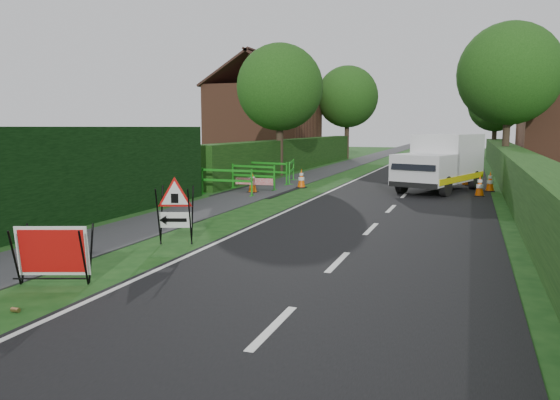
# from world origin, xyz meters

# --- Properties ---
(ground) EXTENTS (120.00, 120.00, 0.00)m
(ground) POSITION_xyz_m (0.00, 0.00, 0.00)
(ground) COLOR #143F12
(ground) RESTS_ON ground
(road_surface) EXTENTS (6.00, 90.00, 0.02)m
(road_surface) POSITION_xyz_m (2.50, 35.00, 0.00)
(road_surface) COLOR black
(road_surface) RESTS_ON ground
(footpath) EXTENTS (2.00, 90.00, 0.02)m
(footpath) POSITION_xyz_m (-3.00, 35.00, 0.01)
(footpath) COLOR #2D2D30
(footpath) RESTS_ON ground
(hedge_west_far) EXTENTS (1.00, 24.00, 1.80)m
(hedge_west_far) POSITION_xyz_m (-5.00, 22.00, 0.00)
(hedge_west_far) COLOR #14380F
(hedge_west_far) RESTS_ON ground
(hedge_east) EXTENTS (1.20, 50.00, 1.50)m
(hedge_east) POSITION_xyz_m (6.50, 16.00, 0.00)
(hedge_east) COLOR #14380F
(hedge_east) RESTS_ON ground
(house_west) EXTENTS (7.50, 7.40, 7.88)m
(house_west) POSITION_xyz_m (-10.00, 30.00, 2.90)
(house_west) COLOR brown
(house_west) RESTS_ON ground
(tree_nw) EXTENTS (4.40, 4.40, 6.70)m
(tree_nw) POSITION_xyz_m (-4.60, 18.00, 4.48)
(tree_nw) COLOR #2D2116
(tree_nw) RESTS_ON ground
(tree_ne) EXTENTS (5.20, 5.20, 7.79)m
(tree_ne) POSITION_xyz_m (6.40, 22.00, 5.17)
(tree_ne) COLOR #2D2116
(tree_ne) RESTS_ON ground
(tree_fw) EXTENTS (4.80, 4.80, 7.24)m
(tree_fw) POSITION_xyz_m (-4.60, 34.00, 4.83)
(tree_fw) COLOR #2D2116
(tree_fw) RESTS_ON ground
(tree_fe) EXTENTS (4.20, 4.20, 6.33)m
(tree_fe) POSITION_xyz_m (6.40, 38.00, 4.22)
(tree_fe) COLOR #2D2116
(tree_fe) RESTS_ON ground
(red_rect_sign) EXTENTS (1.26, 1.00, 0.94)m
(red_rect_sign) POSITION_xyz_m (-1.40, -1.89, 0.54)
(red_rect_sign) COLOR black
(red_rect_sign) RESTS_ON ground
(triangle_sign) EXTENTS (1.05, 1.05, 1.22)m
(triangle_sign) POSITION_xyz_m (-1.13, 1.33, 0.85)
(triangle_sign) COLOR black
(triangle_sign) RESTS_ON ground
(works_van) EXTENTS (3.30, 5.17, 2.21)m
(works_van) POSITION_xyz_m (3.66, 13.48, 1.17)
(works_van) COLOR silver
(works_van) RESTS_ON ground
(traffic_cone_0) EXTENTS (0.38, 0.38, 0.79)m
(traffic_cone_0) POSITION_xyz_m (5.08, 12.21, 0.39)
(traffic_cone_0) COLOR black
(traffic_cone_0) RESTS_ON ground
(traffic_cone_1) EXTENTS (0.38, 0.38, 0.79)m
(traffic_cone_1) POSITION_xyz_m (5.48, 13.97, 0.39)
(traffic_cone_1) COLOR black
(traffic_cone_1) RESTS_ON ground
(traffic_cone_2) EXTENTS (0.38, 0.38, 0.79)m
(traffic_cone_2) POSITION_xyz_m (4.57, 16.03, 0.39)
(traffic_cone_2) COLOR black
(traffic_cone_2) RESTS_ON ground
(traffic_cone_3) EXTENTS (0.38, 0.38, 0.79)m
(traffic_cone_3) POSITION_xyz_m (-3.08, 10.54, 0.39)
(traffic_cone_3) COLOR black
(traffic_cone_3) RESTS_ON ground
(traffic_cone_4) EXTENTS (0.38, 0.38, 0.79)m
(traffic_cone_4) POSITION_xyz_m (-1.83, 12.79, 0.39)
(traffic_cone_4) COLOR black
(traffic_cone_4) RESTS_ON ground
(ped_barrier_0) EXTENTS (2.06, 0.37, 1.00)m
(ped_barrier_0) POSITION_xyz_m (-3.67, 9.46, 0.63)
(ped_barrier_0) COLOR #1B941A
(ped_barrier_0) RESTS_ON ground
(ped_barrier_1) EXTENTS (2.09, 0.75, 1.00)m
(ped_barrier_1) POSITION_xyz_m (-3.50, 11.62, 0.63)
(ped_barrier_1) COLOR #1B941A
(ped_barrier_1) RESTS_ON ground
(ped_barrier_2) EXTENTS (2.08, 0.84, 1.00)m
(ped_barrier_2) POSITION_xyz_m (-3.66, 13.70, 0.63)
(ped_barrier_2) COLOR #1B941A
(ped_barrier_2) RESTS_ON ground
(ped_barrier_3) EXTENTS (0.80, 2.09, 1.00)m
(ped_barrier_3) POSITION_xyz_m (-2.87, 14.68, 0.63)
(ped_barrier_3) COLOR #1B941A
(ped_barrier_3) RESTS_ON ground
(redwhite_plank) EXTENTS (1.50, 0.10, 0.25)m
(redwhite_plank) POSITION_xyz_m (-2.97, 10.43, 0.00)
(redwhite_plank) COLOR red
(redwhite_plank) RESTS_ON ground
(litter_can) EXTENTS (0.12, 0.07, 0.07)m
(litter_can) POSITION_xyz_m (-1.00, -3.08, 0.00)
(litter_can) COLOR #BF7F4C
(litter_can) RESTS_ON ground
(hatchback_car) EXTENTS (2.51, 3.78, 1.20)m
(hatchback_car) POSITION_xyz_m (1.79, 27.91, 0.60)
(hatchback_car) COLOR silver
(hatchback_car) RESTS_ON ground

